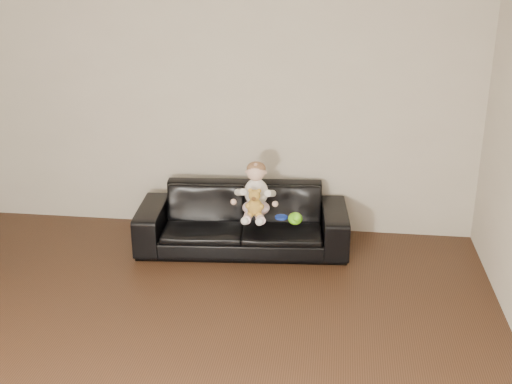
# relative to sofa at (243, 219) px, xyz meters

# --- Properties ---
(wall_back) EXTENTS (5.00, 0.00, 5.00)m
(wall_back) POSITION_rel_sofa_xyz_m (-0.32, 0.50, 1.02)
(wall_back) COLOR beige
(wall_back) RESTS_ON ground
(sofa) EXTENTS (2.00, 0.92, 0.57)m
(sofa) POSITION_rel_sofa_xyz_m (0.00, 0.00, 0.00)
(sofa) COLOR black
(sofa) RESTS_ON floor
(baby) EXTENTS (0.36, 0.44, 0.50)m
(baby) POSITION_rel_sofa_xyz_m (0.14, -0.11, 0.31)
(baby) COLOR #F8D2D9
(baby) RESTS_ON sofa
(teddy_bear) EXTENTS (0.15, 0.16, 0.25)m
(teddy_bear) POSITION_rel_sofa_xyz_m (0.15, -0.26, 0.27)
(teddy_bear) COLOR #B48933
(teddy_bear) RESTS_ON sofa
(toy_green) EXTENTS (0.17, 0.19, 0.11)m
(toy_green) POSITION_rel_sofa_xyz_m (0.51, -0.27, 0.14)
(toy_green) COLOR #69E31A
(toy_green) RESTS_ON sofa
(toy_rattle) EXTENTS (0.08, 0.08, 0.07)m
(toy_rattle) POSITION_rel_sofa_xyz_m (0.47, -0.21, 0.12)
(toy_rattle) COLOR #CD4818
(toy_rattle) RESTS_ON sofa
(toy_blue_disc) EXTENTS (0.14, 0.14, 0.02)m
(toy_blue_disc) POSITION_rel_sofa_xyz_m (0.38, -0.14, 0.10)
(toy_blue_disc) COLOR #1736BE
(toy_blue_disc) RESTS_ON sofa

